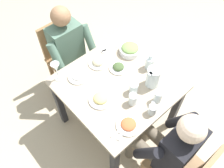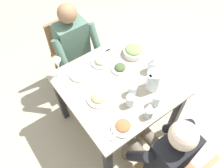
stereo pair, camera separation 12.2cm
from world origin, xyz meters
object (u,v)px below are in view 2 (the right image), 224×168
(plate_yoghurt, at_px, (79,73))
(plate_beans, at_px, (101,61))
(water_glass_near_left, at_px, (132,90))
(water_glass_by_pitcher, at_px, (149,113))
(diner_near, at_px, (161,150))
(water_pitcher, at_px, (153,80))
(plate_fries, at_px, (99,97))
(water_glass_far_left, at_px, (156,100))
(water_glass_center, at_px, (130,101))
(diner_far, at_px, (78,52))
(wine_glass, at_px, (58,64))
(oil_carafe, at_px, (152,66))
(chair_far, at_px, (70,51))
(plate_dolmas, at_px, (120,68))
(salad_bowl, at_px, (134,51))
(salt_shaker, at_px, (150,107))
(plate_rice_curry, at_px, (123,126))
(dining_table, at_px, (118,91))

(plate_yoghurt, relative_size, plate_beans, 1.02)
(water_glass_near_left, bearing_deg, water_glass_by_pitcher, -97.46)
(diner_near, xyz_separation_m, water_pitcher, (0.28, 0.44, 0.21))
(plate_fries, relative_size, plate_beans, 1.13)
(water_glass_far_left, xyz_separation_m, water_glass_center, (-0.17, 0.12, -0.00))
(diner_near, relative_size, diner_far, 1.00)
(water_glass_far_left, relative_size, wine_glass, 0.58)
(oil_carafe, bearing_deg, plate_fries, 177.10)
(water_glass_far_left, bearing_deg, oil_carafe, 53.18)
(chair_far, distance_m, plate_dolmas, 0.80)
(salad_bowl, xyz_separation_m, water_glass_near_left, (-0.31, -0.35, 0.01))
(water_glass_far_left, distance_m, oil_carafe, 0.37)
(chair_far, xyz_separation_m, diner_near, (-0.03, -1.51, 0.15))
(water_glass_by_pitcher, xyz_separation_m, salt_shaker, (0.05, 0.04, -0.02))
(plate_rice_curry, xyz_separation_m, oil_carafe, (0.56, 0.30, 0.04))
(water_glass_center, relative_size, salt_shaker, 1.96)
(water_glass_center, xyz_separation_m, wine_glass, (-0.31, 0.63, 0.09))
(plate_yoghurt, height_order, oil_carafe, oil_carafe)
(water_glass_far_left, xyz_separation_m, wine_glass, (-0.48, 0.75, 0.08))
(chair_far, distance_m, plate_rice_curry, 1.26)
(plate_beans, relative_size, water_glass_center, 1.71)
(plate_yoghurt, bearing_deg, water_glass_far_left, -62.38)
(chair_far, bearing_deg, oil_carafe, -68.01)
(chair_far, height_order, wine_glass, wine_glass)
(diner_far, height_order, plate_dolmas, diner_far)
(diner_far, height_order, salt_shaker, diner_far)
(plate_dolmas, distance_m, salt_shaker, 0.49)
(water_glass_center, bearing_deg, plate_dolmas, 64.44)
(chair_far, distance_m, oil_carafe, 1.04)
(water_glass_center, xyz_separation_m, oil_carafe, (0.39, 0.17, 0.00))
(dining_table, height_order, water_glass_near_left, water_glass_near_left)
(diner_far, bearing_deg, plate_yoghurt, -117.14)
(dining_table, relative_size, water_pitcher, 4.98)
(oil_carafe, bearing_deg, salad_bowl, 88.66)
(water_glass_near_left, bearing_deg, water_pitcher, -15.47)
(water_glass_near_left, height_order, salt_shaker, water_glass_near_left)
(dining_table, distance_m, plate_fries, 0.27)
(diner_near, height_order, water_glass_far_left, diner_near)
(chair_far, relative_size, water_glass_far_left, 7.57)
(water_glass_by_pitcher, bearing_deg, dining_table, 90.12)
(salad_bowl, bearing_deg, chair_far, 119.76)
(water_glass_by_pitcher, xyz_separation_m, oil_carafe, (0.34, 0.34, 0.01))
(dining_table, xyz_separation_m, chair_far, (-0.03, 0.86, -0.14))
(diner_far, relative_size, plate_beans, 6.39)
(water_pitcher, distance_m, plate_rice_curry, 0.47)
(water_glass_by_pitcher, bearing_deg, water_glass_center, 106.59)
(salad_bowl, bearing_deg, water_glass_near_left, -131.17)
(water_glass_near_left, height_order, oil_carafe, oil_carafe)
(diner_near, distance_m, water_glass_center, 0.45)
(plate_rice_curry, xyz_separation_m, water_glass_far_left, (0.34, 0.00, 0.04))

